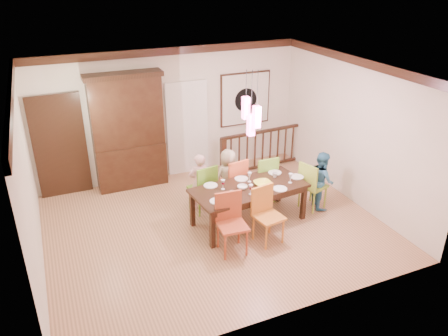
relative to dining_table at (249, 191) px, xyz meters
name	(u,v)px	position (x,y,z in m)	size (l,w,h in m)	color
floor	(214,226)	(-0.65, 0.12, -0.67)	(6.00, 6.00, 0.00)	#956748
ceiling	(213,72)	(-0.65, 0.12, 2.23)	(6.00, 6.00, 0.00)	white
wall_back	(171,114)	(-0.65, 2.62, 0.78)	(6.00, 6.00, 0.00)	beige
wall_left	(27,186)	(-3.65, 0.12, 0.78)	(5.00, 5.00, 0.00)	beige
wall_right	(353,131)	(2.35, 0.12, 0.78)	(5.00, 5.00, 0.00)	beige
crown_molding	(213,77)	(-0.65, 0.12, 2.15)	(6.00, 5.00, 0.16)	black
panel_door	(60,148)	(-3.05, 2.57, 0.38)	(1.04, 0.07, 2.24)	black
white_doorway	(187,129)	(-0.30, 2.59, 0.38)	(0.97, 0.05, 2.22)	silver
painting	(245,99)	(1.15, 2.58, 0.93)	(1.25, 0.06, 1.25)	black
pendant_cluster	(251,116)	(0.00, 0.00, 1.44)	(0.27, 0.21, 1.14)	#FE4C9B
dining_table	(249,191)	(0.00, 0.00, 0.00)	(2.20, 1.17, 0.75)	black
chair_far_left	(202,184)	(-0.64, 0.76, -0.09)	(0.53, 0.53, 1.00)	#619E27
chair_far_mid	(233,177)	(0.03, 0.81, -0.10)	(0.52, 0.52, 0.99)	#F86737
chair_far_right	(263,175)	(0.65, 0.67, -0.09)	(0.46, 0.46, 1.00)	#7CBD38
chair_near_left	(232,221)	(-0.67, -0.74, -0.07)	(0.51, 0.51, 1.04)	#A24223
chair_near_mid	(269,213)	(0.03, -0.71, -0.09)	(0.52, 0.52, 1.01)	orange
chair_end_right	(314,182)	(1.42, 0.00, -0.10)	(0.56, 0.56, 0.99)	#92B233
china_hutch	(128,132)	(-1.67, 2.42, 0.59)	(1.59, 0.46, 2.50)	black
balustrade	(263,148)	(1.39, 2.07, -0.17)	(2.22, 0.21, 0.96)	black
person_far_left	(199,182)	(-0.67, 0.85, -0.08)	(0.43, 0.28, 1.17)	beige
person_far_mid	(228,177)	(-0.04, 0.86, -0.09)	(0.56, 0.37, 1.16)	#B9AC8B
person_end_right	(321,180)	(1.59, -0.01, -0.08)	(0.57, 0.44, 1.17)	teal
serving_bowl	(263,184)	(0.25, -0.06, 0.12)	(0.32, 0.32, 0.08)	yellow
small_bowl	(242,187)	(-0.15, -0.02, 0.11)	(0.19, 0.19, 0.06)	white
cup_left	(232,194)	(-0.44, -0.22, 0.13)	(0.13, 0.13, 0.10)	silver
cup_right	(275,175)	(0.63, 0.17, 0.13)	(0.11, 0.11, 0.10)	silver
plate_far_left	(211,185)	(-0.64, 0.32, 0.09)	(0.26, 0.26, 0.01)	white
plate_far_mid	(241,179)	(0.00, 0.34, 0.09)	(0.26, 0.26, 0.01)	white
plate_far_right	(275,173)	(0.72, 0.33, 0.09)	(0.26, 0.26, 0.01)	white
plate_near_left	(217,201)	(-0.75, -0.27, 0.09)	(0.26, 0.26, 0.01)	white
plate_near_mid	(280,189)	(0.48, -0.30, 0.09)	(0.26, 0.26, 0.01)	white
plate_end_right	(297,177)	(1.02, 0.00, 0.09)	(0.26, 0.26, 0.01)	white
wine_glass_a	(223,185)	(-0.48, 0.11, 0.18)	(0.08, 0.08, 0.19)	#590C19
wine_glass_b	(250,177)	(0.10, 0.19, 0.18)	(0.08, 0.08, 0.19)	silver
wine_glass_c	(251,189)	(-0.10, -0.27, 0.18)	(0.08, 0.08, 0.19)	#590C19
wine_glass_d	(290,178)	(0.78, -0.15, 0.18)	(0.08, 0.08, 0.19)	silver
napkin	(259,196)	(-0.02, -0.41, 0.09)	(0.18, 0.14, 0.01)	#D83359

